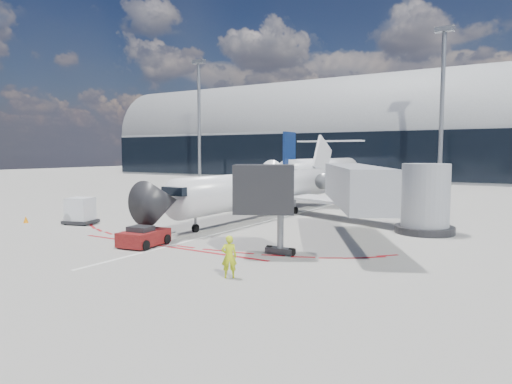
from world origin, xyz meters
The scene contains 14 objects.
ground centered at (0.00, 0.00, 0.00)m, with size 260.00×260.00×0.00m, color slate.
apron_centerline centered at (0.00, 2.00, 0.01)m, with size 0.25×40.00×0.01m, color silver.
apron_stop_bar centered at (0.00, -11.50, 0.01)m, with size 14.00×0.25×0.01m, color maroon.
terminal_building centered at (0.00, 64.97, 8.52)m, with size 150.00×24.15×24.00m.
jet_bridge centered at (9.79, -3.01, 3.01)m, with size 10.03×15.20×4.90m.
light_mast_west centered at (-45.00, 48.00, 12.50)m, with size 0.70×0.70×25.00m, color slate.
light_mast_centre centered at (5.00, 48.00, 12.50)m, with size 0.70×0.70×25.00m, color slate.
regional_jet centered at (-1.63, 4.04, 2.49)m, with size 24.18×29.82×7.47m.
pushback_tug centered at (-1.29, -12.07, 0.54)m, with size 2.34×4.81×1.23m.
ramp_worker centered at (7.03, -15.11, 0.96)m, with size 0.70×0.46×1.92m, color #C1D516.
uld_container centered at (-11.64, -8.57, 1.02)m, with size 2.65×2.43×2.06m.
safety_cone_left centered at (-15.79, -10.51, 0.27)m, with size 0.39×0.39×0.55m, color orange.
safety_cone_right centered at (-2.34, -12.78, 0.23)m, with size 0.33×0.33×0.45m, color orange.
bg_airliner_0 centered at (-12.40, 42.17, 5.35)m, with size 33.08×35.03×10.70m, color silver, non-canonical shape.
Camera 1 is at (18.44, -31.39, 5.54)m, focal length 32.00 mm.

